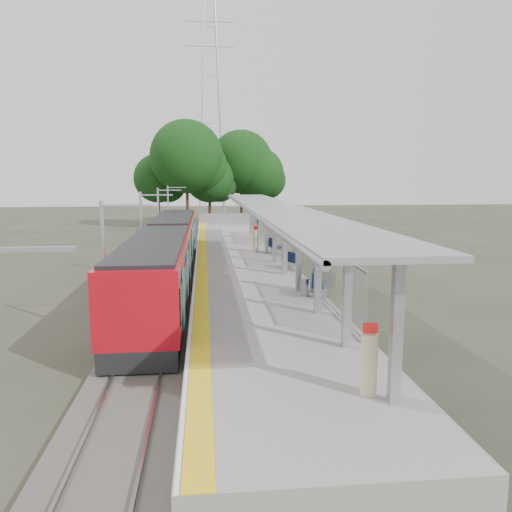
{
  "coord_description": "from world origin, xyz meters",
  "views": [
    {
      "loc": [
        -2.38,
        -12.69,
        6.26
      ],
      "look_at": [
        0.23,
        12.35,
        2.3
      ],
      "focal_mm": 35.0,
      "sensor_mm": 36.0,
      "label": 1
    }
  ],
  "objects_px": {
    "train": "(167,252)",
    "bench_far": "(273,245)",
    "bench_mid": "(291,260)",
    "litter_bin": "(305,287)",
    "info_pillar_far": "(256,241)",
    "info_pillar_near": "(369,364)",
    "bench_near": "(316,282)"
  },
  "relations": [
    {
      "from": "train",
      "to": "bench_far",
      "type": "height_order",
      "value": "train"
    },
    {
      "from": "bench_mid",
      "to": "litter_bin",
      "type": "xyz_separation_m",
      "value": [
        -0.54,
        -6.71,
        -0.14
      ]
    },
    {
      "from": "info_pillar_far",
      "to": "bench_mid",
      "type": "bearing_deg",
      "value": -100.13
    },
    {
      "from": "bench_mid",
      "to": "info_pillar_far",
      "type": "bearing_deg",
      "value": 79.07
    },
    {
      "from": "bench_far",
      "to": "litter_bin",
      "type": "bearing_deg",
      "value": -109.22
    },
    {
      "from": "train",
      "to": "bench_far",
      "type": "distance_m",
      "value": 8.92
    },
    {
      "from": "info_pillar_near",
      "to": "litter_bin",
      "type": "distance_m",
      "value": 10.37
    },
    {
      "from": "bench_mid",
      "to": "bench_far",
      "type": "distance_m",
      "value": 5.97
    },
    {
      "from": "bench_near",
      "to": "bench_mid",
      "type": "relative_size",
      "value": 1.16
    },
    {
      "from": "train",
      "to": "litter_bin",
      "type": "relative_size",
      "value": 34.57
    },
    {
      "from": "bench_mid",
      "to": "info_pillar_far",
      "type": "distance_m",
      "value": 7.08
    },
    {
      "from": "train",
      "to": "bench_mid",
      "type": "relative_size",
      "value": 17.88
    },
    {
      "from": "bench_far",
      "to": "litter_bin",
      "type": "xyz_separation_m",
      "value": [
        -0.31,
        -12.67,
        -0.18
      ]
    },
    {
      "from": "bench_far",
      "to": "litter_bin",
      "type": "relative_size",
      "value": 2.12
    },
    {
      "from": "bench_mid",
      "to": "bench_near",
      "type": "bearing_deg",
      "value": -112.05
    },
    {
      "from": "bench_near",
      "to": "info_pillar_far",
      "type": "distance_m",
      "value": 13.71
    },
    {
      "from": "bench_near",
      "to": "bench_far",
      "type": "bearing_deg",
      "value": 106.32
    },
    {
      "from": "bench_far",
      "to": "info_pillar_near",
      "type": "relative_size",
      "value": 0.93
    },
    {
      "from": "bench_near",
      "to": "bench_far",
      "type": "xyz_separation_m",
      "value": [
        -0.22,
        12.66,
        -0.03
      ]
    },
    {
      "from": "train",
      "to": "bench_near",
      "type": "xyz_separation_m",
      "value": [
        7.1,
        -7.01,
        -0.43
      ]
    },
    {
      "from": "bench_mid",
      "to": "bench_far",
      "type": "bearing_deg",
      "value": 70.28
    },
    {
      "from": "bench_far",
      "to": "bench_near",
      "type": "bearing_deg",
      "value": -106.84
    },
    {
      "from": "bench_mid",
      "to": "info_pillar_far",
      "type": "height_order",
      "value": "info_pillar_far"
    },
    {
      "from": "info_pillar_near",
      "to": "info_pillar_far",
      "type": "height_order",
      "value": "info_pillar_far"
    },
    {
      "from": "bench_mid",
      "to": "train",
      "type": "bearing_deg",
      "value": 155.55
    },
    {
      "from": "bench_mid",
      "to": "info_pillar_far",
      "type": "xyz_separation_m",
      "value": [
        -1.35,
        6.95,
        0.27
      ]
    },
    {
      "from": "info_pillar_near",
      "to": "info_pillar_far",
      "type": "distance_m",
      "value": 24.01
    },
    {
      "from": "bench_near",
      "to": "bench_far",
      "type": "height_order",
      "value": "bench_near"
    },
    {
      "from": "train",
      "to": "bench_mid",
      "type": "distance_m",
      "value": 7.14
    },
    {
      "from": "bench_near",
      "to": "bench_mid",
      "type": "xyz_separation_m",
      "value": [
        0.01,
        6.7,
        -0.08
      ]
    },
    {
      "from": "bench_mid",
      "to": "info_pillar_near",
      "type": "distance_m",
      "value": 17.1
    },
    {
      "from": "bench_far",
      "to": "info_pillar_near",
      "type": "distance_m",
      "value": 23.04
    }
  ]
}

